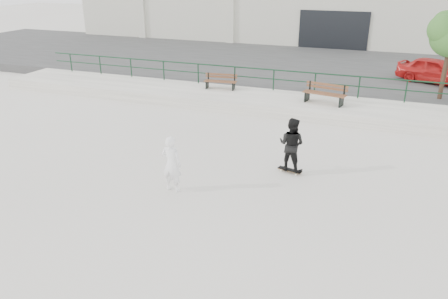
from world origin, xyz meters
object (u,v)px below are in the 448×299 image
at_px(standing_skater, 291,144).
at_px(seated_skater, 172,164).
at_px(bench_left, 221,81).
at_px(skateboard, 290,170).
at_px(bench_right, 325,94).
at_px(red_car, 436,71).

bearing_deg(standing_skater, seated_skater, 51.72).
height_order(bench_left, skateboard, bench_left).
bearing_deg(seated_skater, bench_left, -74.02).
bearing_deg(skateboard, standing_skater, 0.00).
xyz_separation_m(bench_left, bench_right, (5.19, -0.73, 0.06)).
relative_size(bench_right, seated_skater, 1.16).
xyz_separation_m(skateboard, seated_skater, (-2.93, -2.42, 0.77)).
bearing_deg(bench_left, seated_skater, -84.27).
height_order(bench_left, red_car, red_car).
bearing_deg(bench_right, red_car, 61.82).
height_order(bench_right, red_car, red_car).
relative_size(standing_skater, seated_skater, 1.02).
height_order(bench_right, seated_skater, seated_skater).
height_order(skateboard, standing_skater, standing_skater).
height_order(bench_left, standing_skater, standing_skater).
bearing_deg(standing_skater, red_car, -99.38).
relative_size(bench_left, red_car, 0.44).
xyz_separation_m(skateboard, standing_skater, (0.00, 0.00, 0.88)).
relative_size(bench_right, skateboard, 2.43).
bearing_deg(bench_left, skateboard, -61.62).
distance_m(bench_left, red_car, 11.15).
bearing_deg(bench_right, seated_skater, -97.15).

